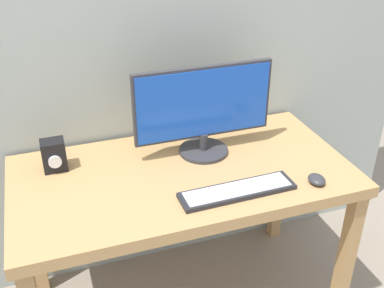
# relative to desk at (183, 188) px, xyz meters

# --- Properties ---
(desk) EXTENTS (1.39, 0.72, 0.76)m
(desk) POSITION_rel_desk_xyz_m (0.00, 0.00, 0.00)
(desk) COLOR tan
(desk) RESTS_ON ground_plane
(monitor) EXTENTS (0.60, 0.21, 0.39)m
(monitor) POSITION_rel_desk_xyz_m (0.13, 0.12, 0.29)
(monitor) COLOR #333338
(monitor) RESTS_ON desk
(keyboard_primary) EXTENTS (0.46, 0.13, 0.02)m
(keyboard_primary) POSITION_rel_desk_xyz_m (0.15, -0.22, 0.09)
(keyboard_primary) COLOR #232328
(keyboard_primary) RESTS_ON desk
(mouse) EXTENTS (0.07, 0.09, 0.03)m
(mouse) POSITION_rel_desk_xyz_m (0.47, -0.25, 0.10)
(mouse) COLOR #333338
(mouse) RESTS_ON desk
(audio_controller) EXTENTS (0.10, 0.09, 0.13)m
(audio_controller) POSITION_rel_desk_xyz_m (-0.49, 0.18, 0.15)
(audio_controller) COLOR black
(audio_controller) RESTS_ON desk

